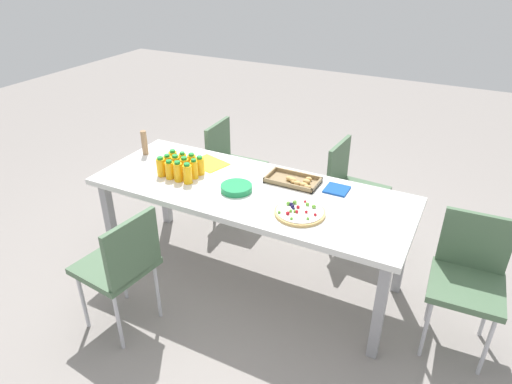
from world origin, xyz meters
name	(u,v)px	position (x,y,z in m)	size (l,w,h in m)	color
ground_plane	(250,275)	(0.00, 0.00, 0.00)	(12.00, 12.00, 0.00)	gray
party_table	(250,197)	(0.00, 0.00, 0.66)	(2.13, 0.81, 0.73)	silver
chair_near_left	(122,263)	(-0.44, -0.79, 0.50)	(0.44, 0.44, 0.83)	#4C6B4C
chair_end	(469,273)	(1.39, 0.04, 0.50)	(0.42, 0.42, 0.83)	#4C6B4C
chair_far_left	(231,162)	(-0.57, 0.72, 0.50)	(0.41, 0.41, 0.83)	#4C6B4C
chair_far_right	(351,185)	(0.48, 0.77, 0.50)	(0.43, 0.43, 0.83)	#4C6B4C
juice_bottle_0	(161,167)	(-0.63, -0.12, 0.79)	(0.06, 0.06, 0.14)	#F9AC14
juice_bottle_1	(170,170)	(-0.55, -0.12, 0.79)	(0.06, 0.06, 0.13)	#FAAE14
juice_bottle_2	(178,172)	(-0.48, -0.13, 0.80)	(0.06, 0.06, 0.15)	#F9AE14
juice_bottle_3	(188,174)	(-0.41, -0.12, 0.80)	(0.06, 0.06, 0.15)	#F8AF14
juice_bottle_4	(168,164)	(-0.63, -0.05, 0.79)	(0.06, 0.06, 0.13)	#FAAB14
juice_bottle_5	(176,165)	(-0.56, -0.05, 0.79)	(0.06, 0.06, 0.14)	#FAAD14
juice_bottle_6	(185,167)	(-0.49, -0.04, 0.79)	(0.06, 0.06, 0.14)	#FAAE14
juice_bottle_7	(194,169)	(-0.41, -0.04, 0.79)	(0.05, 0.05, 0.14)	#FAAE14
juice_bottle_8	(173,160)	(-0.63, 0.02, 0.79)	(0.06, 0.06, 0.14)	#FAB014
juice_bottle_9	(183,161)	(-0.56, 0.03, 0.79)	(0.05, 0.05, 0.13)	#FAAC14
juice_bottle_10	(192,163)	(-0.48, 0.03, 0.79)	(0.06, 0.06, 0.14)	#FAAF14
juice_bottle_11	(200,166)	(-0.40, 0.03, 0.79)	(0.06, 0.06, 0.14)	#FAAC14
fruit_pizza	(300,212)	(0.42, -0.15, 0.74)	(0.31, 0.31, 0.05)	tan
snack_tray	(295,181)	(0.23, 0.20, 0.74)	(0.36, 0.20, 0.04)	olive
plate_stack	(236,188)	(-0.06, -0.07, 0.75)	(0.21, 0.21, 0.04)	#1E8C4C
napkin_stack	(337,189)	(0.52, 0.23, 0.73)	(0.15, 0.15, 0.01)	#194CA5
cardboard_tube	(144,143)	(-0.97, 0.12, 0.82)	(0.04, 0.04, 0.19)	#9E7A56
paper_folder	(209,163)	(-0.45, 0.20, 0.73)	(0.26, 0.20, 0.01)	yellow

